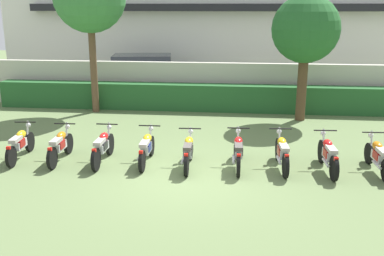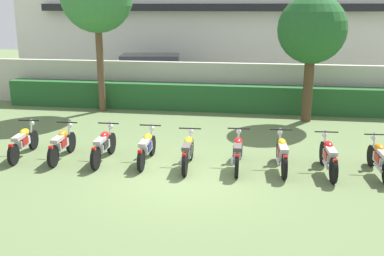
{
  "view_description": "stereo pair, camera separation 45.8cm",
  "coord_description": "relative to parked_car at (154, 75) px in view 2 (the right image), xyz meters",
  "views": [
    {
      "loc": [
        1.25,
        -10.34,
        4.14
      ],
      "look_at": [
        0.0,
        1.04,
        0.96
      ],
      "focal_mm": 41.53,
      "sensor_mm": 36.0,
      "label": 1
    },
    {
      "loc": [
        1.71,
        -10.28,
        4.14
      ],
      "look_at": [
        0.0,
        1.04,
        0.96
      ],
      "focal_mm": 41.53,
      "sensor_mm": 36.0,
      "label": 2
    }
  ],
  "objects": [
    {
      "name": "hedge_row",
      "position": [
        3.24,
        -3.06,
        -0.4
      ],
      "size": [
        17.38,
        0.7,
        1.07
      ],
      "primitive_type": "cube",
      "color": "#235628",
      "rests_on": "ground"
    },
    {
      "name": "motorcycle_in_row_3",
      "position": [
        2.03,
        -9.49,
        -0.5
      ],
      "size": [
        0.6,
        1.88,
        0.94
      ],
      "rotation": [
        0.0,
        0.0,
        1.59
      ],
      "color": "black",
      "rests_on": "ground"
    },
    {
      "name": "compound_wall",
      "position": [
        3.24,
        -2.36,
        -0.01
      ],
      "size": [
        21.72,
        0.3,
        1.86
      ],
      "primitive_type": "cube",
      "color": "#BCB7A8",
      "rests_on": "ground"
    },
    {
      "name": "parked_car",
      "position": [
        0.0,
        0.0,
        0.0
      ],
      "size": [
        4.72,
        2.6,
        1.89
      ],
      "rotation": [
        0.0,
        0.0,
        0.14
      ],
      "color": "navy",
      "rests_on": "ground"
    },
    {
      "name": "motorcycle_in_row_8",
      "position": [
        8.03,
        -9.51,
        -0.5
      ],
      "size": [
        0.6,
        1.87,
        0.94
      ],
      "rotation": [
        0.0,
        0.0,
        1.62
      ],
      "color": "black",
      "rests_on": "ground"
    },
    {
      "name": "building",
      "position": [
        3.24,
        5.37,
        2.88
      ],
      "size": [
        22.87,
        6.5,
        7.63
      ],
      "color": "white",
      "rests_on": "ground"
    },
    {
      "name": "motorcycle_in_row_2",
      "position": [
        0.84,
        -9.55,
        -0.49
      ],
      "size": [
        0.6,
        1.94,
        0.96
      ],
      "rotation": [
        0.0,
        0.0,
        1.59
      ],
      "color": "black",
      "rests_on": "ground"
    },
    {
      "name": "motorcycle_in_row_4",
      "position": [
        3.19,
        -9.67,
        -0.49
      ],
      "size": [
        0.6,
        1.84,
        0.96
      ],
      "rotation": [
        0.0,
        0.0,
        1.6
      ],
      "color": "black",
      "rests_on": "ground"
    },
    {
      "name": "ground",
      "position": [
        3.24,
        -10.3,
        -0.94
      ],
      "size": [
        60.0,
        60.0,
        0.0
      ],
      "primitive_type": "plane",
      "color": "#607547"
    },
    {
      "name": "motorcycle_in_row_0",
      "position": [
        -1.52,
        -9.52,
        -0.5
      ],
      "size": [
        0.6,
        1.92,
        0.95
      ],
      "rotation": [
        0.0,
        0.0,
        1.67
      ],
      "color": "black",
      "rests_on": "ground"
    },
    {
      "name": "motorcycle_in_row_1",
      "position": [
        -0.36,
        -9.56,
        -0.49
      ],
      "size": [
        0.6,
        1.87,
        0.95
      ],
      "rotation": [
        0.0,
        0.0,
        1.61
      ],
      "color": "black",
      "rests_on": "ground"
    },
    {
      "name": "motorcycle_in_row_5",
      "position": [
        4.49,
        -9.54,
        -0.49
      ],
      "size": [
        0.6,
        1.92,
        0.96
      ],
      "rotation": [
        0.0,
        0.0,
        1.59
      ],
      "color": "black",
      "rests_on": "ground"
    },
    {
      "name": "tree_far_side",
      "position": [
        6.74,
        -4.23,
        2.35
      ],
      "size": [
        2.41,
        2.41,
        4.54
      ],
      "color": "#4C3823",
      "rests_on": "ground"
    },
    {
      "name": "motorcycle_in_row_6",
      "position": [
        5.62,
        -9.5,
        -0.48
      ],
      "size": [
        0.6,
        1.91,
        0.97
      ],
      "rotation": [
        0.0,
        0.0,
        1.63
      ],
      "color": "black",
      "rests_on": "ground"
    },
    {
      "name": "motorcycle_in_row_7",
      "position": [
        6.78,
        -9.56,
        -0.48
      ],
      "size": [
        0.6,
        1.94,
        0.97
      ],
      "rotation": [
        0.0,
        0.0,
        1.63
      ],
      "color": "black",
      "rests_on": "ground"
    }
  ]
}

